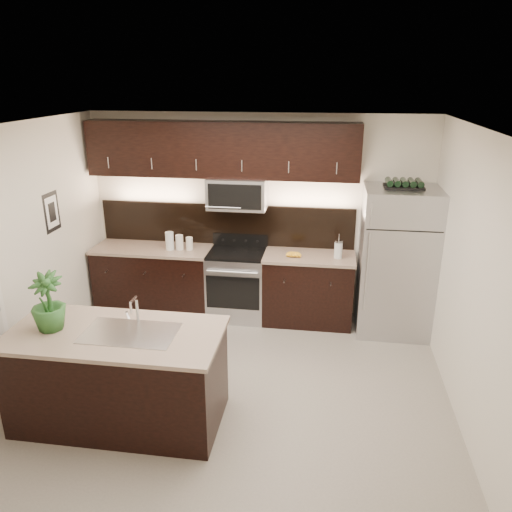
{
  "coord_description": "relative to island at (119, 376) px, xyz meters",
  "views": [
    {
      "loc": [
        0.91,
        -4.43,
        3.13
      ],
      "look_at": [
        0.18,
        0.55,
        1.31
      ],
      "focal_mm": 35.0,
      "sensor_mm": 36.0,
      "label": 1
    }
  ],
  "objects": [
    {
      "name": "sink_faucet",
      "position": [
        0.15,
        0.01,
        0.48
      ],
      "size": [
        0.84,
        0.5,
        0.28
      ],
      "color": "silver",
      "rests_on": "island"
    },
    {
      "name": "french_press",
      "position": [
        2.03,
        2.28,
        0.58
      ],
      "size": [
        0.11,
        0.11,
        0.31
      ],
      "rotation": [
        0.0,
        0.0,
        -0.23
      ],
      "color": "silver",
      "rests_on": "counter_run"
    },
    {
      "name": "plant",
      "position": [
        -0.59,
        -0.02,
        0.74
      ],
      "size": [
        0.32,
        0.32,
        0.55
      ],
      "primitive_type": "imported",
      "rotation": [
        0.0,
        0.0,
        0.04
      ],
      "color": "#275923",
      "rests_on": "island"
    },
    {
      "name": "canisters",
      "position": [
        -0.1,
        2.29,
        0.57
      ],
      "size": [
        0.36,
        0.14,
        0.24
      ],
      "rotation": [
        0.0,
        0.0,
        0.13
      ],
      "color": "silver",
      "rests_on": "counter_run"
    },
    {
      "name": "room_walls",
      "position": [
        0.84,
        0.6,
        1.22
      ],
      "size": [
        4.52,
        4.02,
        2.71
      ],
      "color": "beige",
      "rests_on": "ground"
    },
    {
      "name": "bananas",
      "position": [
        1.41,
        2.25,
        0.5
      ],
      "size": [
        0.21,
        0.16,
        0.06
      ],
      "primitive_type": "ellipsoid",
      "rotation": [
        0.0,
        0.0,
        -0.02
      ],
      "color": "gold",
      "rests_on": "counter_run"
    },
    {
      "name": "upper_fixtures",
      "position": [
        0.52,
        2.48,
        1.67
      ],
      "size": [
        3.49,
        0.4,
        1.66
      ],
      "color": "black",
      "rests_on": "counter_run"
    },
    {
      "name": "counter_run",
      "position": [
        0.5,
        2.33,
        -0.0
      ],
      "size": [
        3.51,
        0.65,
        0.94
      ],
      "color": "black",
      "rests_on": "ground"
    },
    {
      "name": "wine_rack",
      "position": [
        2.75,
        2.27,
        1.45
      ],
      "size": [
        0.46,
        0.29,
        0.11
      ],
      "color": "black",
      "rests_on": "refrigerator"
    },
    {
      "name": "island",
      "position": [
        0.0,
        0.0,
        0.0
      ],
      "size": [
        1.96,
        0.96,
        0.94
      ],
      "color": "black",
      "rests_on": "ground"
    },
    {
      "name": "ground",
      "position": [
        0.95,
        0.64,
        -0.47
      ],
      "size": [
        4.5,
        4.5,
        0.0
      ],
      "primitive_type": "plane",
      "color": "gray",
      "rests_on": "ground"
    },
    {
      "name": "refrigerator",
      "position": [
        2.75,
        2.27,
        0.46
      ],
      "size": [
        0.9,
        0.81,
        1.87
      ],
      "primitive_type": "cube",
      "color": "#B2B2B7",
      "rests_on": "ground"
    }
  ]
}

